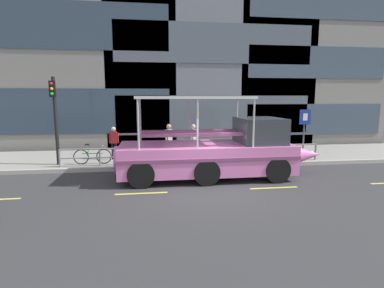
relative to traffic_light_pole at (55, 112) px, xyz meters
The scene contains 14 objects.
ground_plane 7.93m from the traffic_light_pole, 32.11° to the right, with size 120.00×120.00×0.00m, color #333335.
sidewalk 7.01m from the traffic_light_pole, 14.37° to the left, with size 32.00×4.80×0.18m, color gray.
curb_edge 6.88m from the traffic_light_pole, ahead, with size 32.00×0.18×0.18m, color #B2ADA3.
lane_centreline 8.09m from the traffic_light_pole, 34.16° to the right, with size 25.80×0.12×0.01m.
office_tower_right 18.62m from the traffic_light_pole, 29.20° to the left, with size 10.25×8.23×18.46m.
curb_guardrail 6.65m from the traffic_light_pole, ahead, with size 12.35×0.09×0.82m.
traffic_light_pole is the anchor object (origin of this frame).
parking_sign 12.23m from the traffic_light_pole, ahead, with size 0.60×0.12×2.49m.
leaned_bicycle 2.59m from the traffic_light_pole, ahead, with size 1.74×0.46×0.96m.
duck_tour_boat 7.60m from the traffic_light_pole, 19.59° to the right, with size 8.67×2.61×3.32m.
pedestrian_near_bow 10.65m from the traffic_light_pole, ahead, with size 0.24×0.49×1.71m.
pedestrian_mid_left 6.63m from the traffic_light_pole, ahead, with size 0.36×0.41×1.76m.
pedestrian_mid_right 5.47m from the traffic_light_pole, ahead, with size 0.38×0.39×1.76m.
pedestrian_near_stern 3.00m from the traffic_light_pole, 21.17° to the left, with size 0.48×0.23×1.65m.
Camera 1 is at (-2.02, -10.49, 3.26)m, focal length 28.24 mm.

